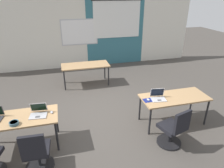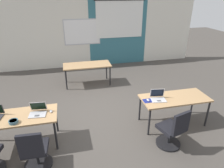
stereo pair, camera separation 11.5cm
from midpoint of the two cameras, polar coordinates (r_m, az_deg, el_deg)
The scene contains 13 objects.
ground_plane at distance 5.27m, azimuth -4.58°, elevation -9.78°, with size 24.00×24.00×0.00m.
back_wall_assembly at distance 8.65m, azimuth -9.79°, elevation 14.07°, with size 10.00×0.27×2.80m.
desk_near_left at distance 4.48m, azimuth -26.24°, elevation -9.34°, with size 1.60×0.70×0.72m.
desk_near_right at distance 4.99m, azimuth 16.70°, elevation -4.08°, with size 1.60×0.70×0.72m.
desk_far_center at distance 6.92m, azimuth -8.08°, elevation 5.00°, with size 1.60×0.70×0.72m.
laptop_near_left_inner at distance 4.36m, azimuth -20.98°, elevation -7.63°, with size 0.36×0.33×0.23m.
mouse_near_left_inner at distance 4.34m, azimuth -17.55°, elevation -7.66°, with size 0.07×0.11×0.03m.
chair_near_left_inner at distance 4.00m, azimuth -21.43°, elevation -18.10°, with size 0.52×0.55×0.92m.
laptop_near_right_inner at distance 4.75m, azimuth 12.33°, elevation -3.61°, with size 0.37×0.32×0.23m.
mousepad_near_right_inner at distance 4.66m, azimuth 9.59°, elevation -4.60°, with size 0.22×0.19×0.00m.
mouse_near_right_inner at distance 4.65m, azimuth 9.60°, elevation -4.40°, with size 0.07×0.10×0.03m.
chair_near_right_inner at distance 4.41m, azimuth 16.35°, elevation -12.61°, with size 0.55×0.60×0.92m.
snack_bowl at distance 4.25m, azimuth -26.88°, elevation -9.88°, with size 0.18×0.18×0.06m.
Camera 1 is at (-0.74, -4.26, 3.00)m, focal length 32.07 mm.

